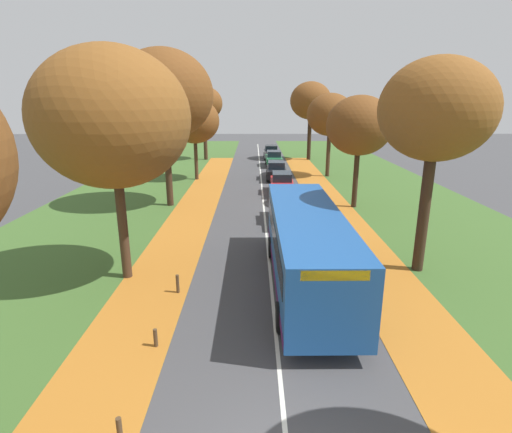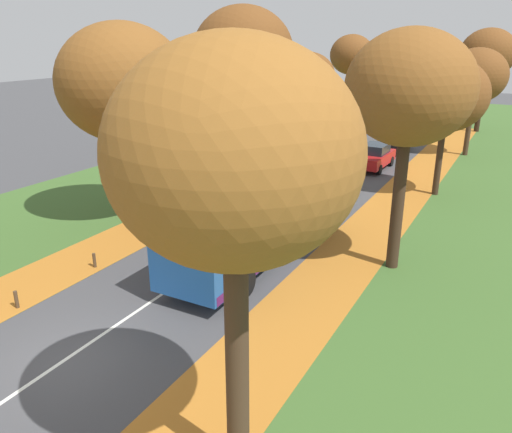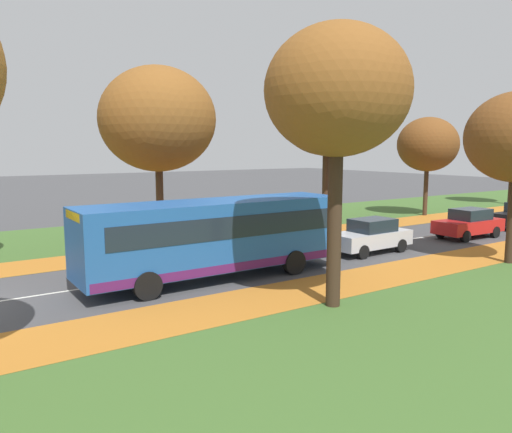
{
  "view_description": "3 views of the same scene",
  "coord_description": "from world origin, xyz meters",
  "px_view_note": "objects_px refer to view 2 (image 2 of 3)",
  "views": [
    {
      "loc": [
        -0.69,
        -5.67,
        7.04
      ],
      "look_at": [
        -0.59,
        10.76,
        2.2
      ],
      "focal_mm": 28.0,
      "sensor_mm": 36.0,
      "label": 1
    },
    {
      "loc": [
        10.04,
        -7.61,
        8.3
      ],
      "look_at": [
        0.7,
        9.58,
        1.21
      ],
      "focal_mm": 35.0,
      "sensor_mm": 36.0,
      "label": 2
    },
    {
      "loc": [
        17.72,
        -0.37,
        4.95
      ],
      "look_at": [
        -0.78,
        11.9,
        1.9
      ],
      "focal_mm": 35.0,
      "sensor_mm": 36.0,
      "label": 3
    }
  ],
  "objects_px": {
    "bollard_fourth": "(153,230)",
    "car_black_third_in_line": "(394,141)",
    "tree_right_distant": "(488,54)",
    "tree_right_near": "(410,90)",
    "car_red_following": "(374,156)",
    "bollard_second": "(16,300)",
    "tree_left_far": "(308,78)",
    "tree_left_distant": "(352,55)",
    "car_grey_trailing": "(428,118)",
    "tree_right_nearest": "(234,157)",
    "car_silver_lead": "(332,184)",
    "tree_right_far": "(476,76)",
    "bus": "(259,215)",
    "tree_left_near": "(123,83)",
    "tree_left_mid": "(243,53)",
    "bollard_third": "(94,260)",
    "car_green_fourth_in_line": "(417,126)",
    "tree_right_mid": "(447,96)"
  },
  "relations": [
    {
      "from": "car_silver_lead",
      "to": "car_grey_trailing",
      "type": "bearing_deg",
      "value": 89.6
    },
    {
      "from": "bollard_second",
      "to": "car_grey_trailing",
      "type": "relative_size",
      "value": 0.14
    },
    {
      "from": "tree_right_nearest",
      "to": "tree_right_distant",
      "type": "bearing_deg",
      "value": 90.02
    },
    {
      "from": "tree_left_mid",
      "to": "car_black_third_in_line",
      "type": "bearing_deg",
      "value": 49.94
    },
    {
      "from": "bollard_fourth",
      "to": "car_black_third_in_line",
      "type": "bearing_deg",
      "value": 77.54
    },
    {
      "from": "tree_left_near",
      "to": "tree_left_mid",
      "type": "relative_size",
      "value": 0.88
    },
    {
      "from": "tree_left_distant",
      "to": "bollard_fourth",
      "type": "distance_m",
      "value": 35.44
    },
    {
      "from": "tree_left_near",
      "to": "car_black_third_in_line",
      "type": "relative_size",
      "value": 2.12
    },
    {
      "from": "tree_right_near",
      "to": "bollard_second",
      "type": "relative_size",
      "value": 14.21
    },
    {
      "from": "tree_right_nearest",
      "to": "car_green_fourth_in_line",
      "type": "xyz_separation_m",
      "value": [
        -4.46,
        38.84,
        -5.67
      ]
    },
    {
      "from": "tree_right_far",
      "to": "bus",
      "type": "distance_m",
      "value": 24.01
    },
    {
      "from": "bollard_third",
      "to": "car_silver_lead",
      "type": "relative_size",
      "value": 0.14
    },
    {
      "from": "tree_left_far",
      "to": "bollard_second",
      "type": "relative_size",
      "value": 11.82
    },
    {
      "from": "bollard_second",
      "to": "car_silver_lead",
      "type": "height_order",
      "value": "car_silver_lead"
    },
    {
      "from": "tree_right_far",
      "to": "tree_right_distant",
      "type": "relative_size",
      "value": 0.84
    },
    {
      "from": "tree_right_distant",
      "to": "car_black_third_in_line",
      "type": "xyz_separation_m",
      "value": [
        -4.6,
        -12.31,
        -6.02
      ]
    },
    {
      "from": "tree_right_far",
      "to": "car_grey_trailing",
      "type": "xyz_separation_m",
      "value": [
        -4.86,
        11.7,
        -4.84
      ]
    },
    {
      "from": "tree_right_near",
      "to": "car_red_following",
      "type": "height_order",
      "value": "tree_right_near"
    },
    {
      "from": "tree_left_distant",
      "to": "car_black_third_in_line",
      "type": "xyz_separation_m",
      "value": [
        7.85,
        -12.47,
        -5.71
      ]
    },
    {
      "from": "tree_right_far",
      "to": "bollard_fourth",
      "type": "relative_size",
      "value": 10.43
    },
    {
      "from": "tree_left_near",
      "to": "bollard_second",
      "type": "bearing_deg",
      "value": -74.13
    },
    {
      "from": "tree_right_nearest",
      "to": "bollard_fourth",
      "type": "height_order",
      "value": "tree_right_nearest"
    },
    {
      "from": "bollard_second",
      "to": "tree_left_distant",
      "type": "bearing_deg",
      "value": 94.03
    },
    {
      "from": "car_black_third_in_line",
      "to": "tree_right_mid",
      "type": "bearing_deg",
      "value": -64.19
    },
    {
      "from": "tree_left_mid",
      "to": "tree_left_distant",
      "type": "relative_size",
      "value": 1.2
    },
    {
      "from": "car_red_following",
      "to": "car_black_third_in_line",
      "type": "relative_size",
      "value": 1.0
    },
    {
      "from": "bollard_second",
      "to": "car_grey_trailing",
      "type": "xyz_separation_m",
      "value": [
        5.0,
        42.31,
        0.51
      ]
    },
    {
      "from": "tree_right_distant",
      "to": "bollard_third",
      "type": "height_order",
      "value": "tree_right_distant"
    },
    {
      "from": "bus",
      "to": "car_green_fourth_in_line",
      "type": "relative_size",
      "value": 2.47
    },
    {
      "from": "tree_right_distant",
      "to": "bollard_second",
      "type": "distance_m",
      "value": 43.05
    },
    {
      "from": "car_black_third_in_line",
      "to": "car_grey_trailing",
      "type": "xyz_separation_m",
      "value": [
        0.08,
        13.15,
        0.0
      ]
    },
    {
      "from": "bollard_third",
      "to": "bollard_fourth",
      "type": "distance_m",
      "value": 3.42
    },
    {
      "from": "bollard_fourth",
      "to": "car_red_following",
      "type": "bearing_deg",
      "value": 73.04
    },
    {
      "from": "bollard_second",
      "to": "car_black_third_in_line",
      "type": "bearing_deg",
      "value": 80.43
    },
    {
      "from": "tree_left_mid",
      "to": "car_grey_trailing",
      "type": "xyz_separation_m",
      "value": [
        7.9,
        22.45,
        -6.49
      ]
    },
    {
      "from": "tree_left_far",
      "to": "bollard_fourth",
      "type": "xyz_separation_m",
      "value": [
        2.33,
        -22.29,
        -4.84
      ]
    },
    {
      "from": "tree_left_far",
      "to": "tree_right_near",
      "type": "relative_size",
      "value": 0.83
    },
    {
      "from": "tree_left_near",
      "to": "tree_left_far",
      "type": "height_order",
      "value": "tree_left_near"
    },
    {
      "from": "tree_left_distant",
      "to": "tree_right_mid",
      "type": "distance_m",
      "value": 25.62
    },
    {
      "from": "tree_left_near",
      "to": "tree_right_nearest",
      "type": "bearing_deg",
      "value": -41.05
    },
    {
      "from": "car_green_fourth_in_line",
      "to": "bollard_second",
      "type": "bearing_deg",
      "value": -97.85
    },
    {
      "from": "tree_right_mid",
      "to": "car_green_fourth_in_line",
      "type": "bearing_deg",
      "value": 104.76
    },
    {
      "from": "car_black_third_in_line",
      "to": "bollard_second",
      "type": "bearing_deg",
      "value": -99.57
    },
    {
      "from": "tree_right_nearest",
      "to": "bollard_fourth",
      "type": "bearing_deg",
      "value": 136.96
    },
    {
      "from": "bollard_second",
      "to": "car_grey_trailing",
      "type": "height_order",
      "value": "car_grey_trailing"
    },
    {
      "from": "bollard_second",
      "to": "tree_left_near",
      "type": "bearing_deg",
      "value": 105.87
    },
    {
      "from": "tree_left_mid",
      "to": "tree_right_far",
      "type": "height_order",
      "value": "tree_left_mid"
    },
    {
      "from": "bollard_second",
      "to": "tree_right_near",
      "type": "bearing_deg",
      "value": 42.1
    },
    {
      "from": "bollard_fourth",
      "to": "car_silver_lead",
      "type": "relative_size",
      "value": 0.17
    },
    {
      "from": "bollard_fourth",
      "to": "car_silver_lead",
      "type": "xyz_separation_m",
      "value": [
        4.83,
        9.07,
        0.45
      ]
    }
  ]
}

